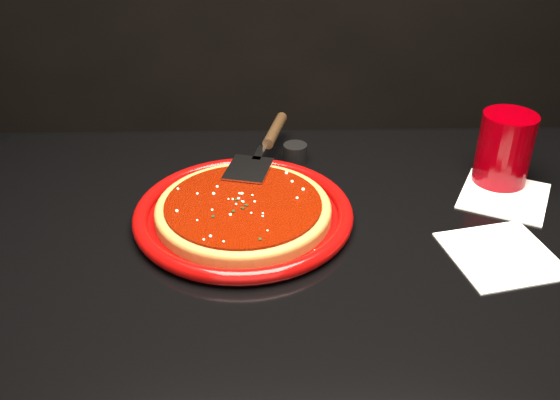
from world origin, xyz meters
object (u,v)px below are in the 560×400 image
object	(u,v)px
plate	(244,214)
cup	(504,149)
ramekin	(295,153)
pizza_server	(264,146)

from	to	relation	value
plate	cup	xyz separation A→B (m)	(0.46, 0.12, 0.05)
ramekin	pizza_server	bearing A→B (deg)	-157.91
pizza_server	ramekin	distance (m)	0.07
plate	cup	world-z (taller)	cup
plate	pizza_server	size ratio (longest dim) A/B	1.16
pizza_server	cup	size ratio (longest dim) A/B	2.35
pizza_server	cup	bearing A→B (deg)	5.16
pizza_server	cup	distance (m)	0.43
plate	cup	bearing A→B (deg)	14.29
ramekin	cup	bearing A→B (deg)	-13.60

